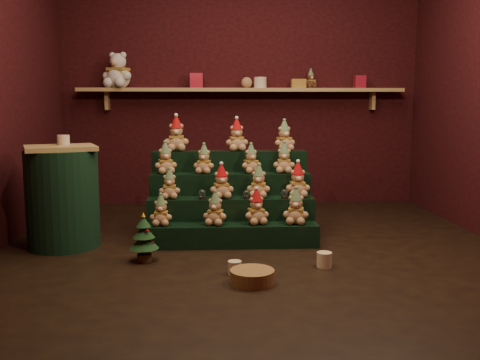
{
  "coord_description": "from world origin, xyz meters",
  "views": [
    {
      "loc": [
        -0.3,
        -4.15,
        1.14
      ],
      "look_at": [
        -0.09,
        0.25,
        0.52
      ],
      "focal_mm": 40.0,
      "sensor_mm": 36.0,
      "label": 1
    }
  ],
  "objects": [
    {
      "name": "ground",
      "position": [
        0.0,
        0.0,
        0.0
      ],
      "size": [
        4.0,
        4.0,
        0.0
      ],
      "primitive_type": "plane",
      "color": "black",
      "rests_on": "ground"
    },
    {
      "name": "back_wall",
      "position": [
        0.0,
        2.05,
        1.4
      ],
      "size": [
        4.0,
        0.1,
        2.8
      ],
      "primitive_type": "cube",
      "color": "black",
      "rests_on": "ground"
    },
    {
      "name": "front_wall",
      "position": [
        0.0,
        -2.05,
        1.4
      ],
      "size": [
        4.0,
        0.1,
        2.8
      ],
      "primitive_type": "cube",
      "color": "black",
      "rests_on": "ground"
    },
    {
      "name": "back_shelf",
      "position": [
        0.0,
        1.87,
        1.29
      ],
      "size": [
        3.6,
        0.26,
        0.24
      ],
      "color": "tan",
      "rests_on": "ground"
    },
    {
      "name": "riser_tier_front",
      "position": [
        -0.17,
        0.06,
        0.09
      ],
      "size": [
        1.4,
        0.22,
        0.18
      ],
      "primitive_type": "cube",
      "color": "black",
      "rests_on": "ground"
    },
    {
      "name": "riser_tier_midfront",
      "position": [
        -0.17,
        0.28,
        0.18
      ],
      "size": [
        1.4,
        0.22,
        0.36
      ],
      "primitive_type": "cube",
      "color": "black",
      "rests_on": "ground"
    },
    {
      "name": "riser_tier_midback",
      "position": [
        -0.17,
        0.5,
        0.27
      ],
      "size": [
        1.4,
        0.22,
        0.54
      ],
      "primitive_type": "cube",
      "color": "black",
      "rests_on": "ground"
    },
    {
      "name": "riser_tier_back",
      "position": [
        -0.17,
        0.72,
        0.36
      ],
      "size": [
        1.4,
        0.22,
        0.72
      ],
      "primitive_type": "cube",
      "color": "black",
      "rests_on": "ground"
    },
    {
      "name": "teddy_0",
      "position": [
        -0.74,
        0.06,
        0.3
      ],
      "size": [
        0.18,
        0.16,
        0.25
      ],
      "primitive_type": null,
      "rotation": [
        0.0,
        0.0,
        -0.02
      ],
      "color": "tan",
      "rests_on": "riser_tier_front"
    },
    {
      "name": "teddy_1",
      "position": [
        -0.3,
        0.06,
        0.31
      ],
      "size": [
        0.23,
        0.22,
        0.27
      ],
      "primitive_type": null,
      "rotation": [
        0.0,
        0.0,
        -0.27
      ],
      "color": "tan",
      "rests_on": "riser_tier_front"
    },
    {
      "name": "teddy_2",
      "position": [
        0.03,
        0.08,
        0.32
      ],
      "size": [
        0.24,
        0.23,
        0.28
      ],
      "primitive_type": null,
      "rotation": [
        0.0,
        0.0,
        0.28
      ],
      "color": "tan",
      "rests_on": "riser_tier_front"
    },
    {
      "name": "teddy_3",
      "position": [
        0.35,
        0.07,
        0.33
      ],
      "size": [
        0.24,
        0.22,
        0.29
      ],
      "primitive_type": null,
      "rotation": [
        0.0,
        0.0,
        -0.2
      ],
      "color": "tan",
      "rests_on": "riser_tier_front"
    },
    {
      "name": "teddy_4",
      "position": [
        -0.68,
        0.28,
        0.48
      ],
      "size": [
        0.18,
        0.17,
        0.25
      ],
      "primitive_type": null,
      "rotation": [
        0.0,
        0.0,
        0.04
      ],
      "color": "tan",
      "rests_on": "riser_tier_midfront"
    },
    {
      "name": "teddy_5",
      "position": [
        -0.25,
        0.27,
        0.5
      ],
      "size": [
        0.23,
        0.21,
        0.28
      ],
      "primitive_type": null,
      "rotation": [
        0.0,
        0.0,
        0.19
      ],
      "color": "tan",
      "rests_on": "riser_tier_midfront"
    },
    {
      "name": "teddy_6",
      "position": [
        0.07,
        0.3,
        0.5
      ],
      "size": [
        0.23,
        0.21,
        0.28
      ],
      "primitive_type": null,
      "rotation": [
        0.0,
        0.0,
        -0.17
      ],
      "color": "tan",
      "rests_on": "riser_tier_midfront"
    },
    {
      "name": "teddy_7",
      "position": [
        0.4,
        0.3,
        0.51
      ],
      "size": [
        0.21,
        0.19,
        0.29
      ],
      "primitive_type": null,
      "rotation": [
        0.0,
        0.0,
        0.02
      ],
      "color": "tan",
      "rests_on": "riser_tier_midfront"
    },
    {
      "name": "teddy_8",
      "position": [
        -0.74,
        0.52,
        0.68
      ],
      "size": [
        0.24,
        0.22,
        0.27
      ],
      "primitive_type": null,
      "rotation": [
        0.0,
        0.0,
        0.28
      ],
      "color": "tan",
      "rests_on": "riser_tier_midback"
    },
    {
      "name": "teddy_9",
      "position": [
        -0.4,
        0.52,
        0.67
      ],
      "size": [
        0.21,
        0.2,
        0.25
      ],
      "primitive_type": null,
      "rotation": [
        0.0,
        0.0,
        -0.21
      ],
      "color": "tan",
      "rests_on": "riser_tier_midback"
    },
    {
      "name": "teddy_10",
      "position": [
        0.01,
        0.52,
        0.67
      ],
      "size": [
        0.23,
        0.21,
        0.26
      ],
      "primitive_type": null,
      "rotation": [
        0.0,
        0.0,
        0.33
      ],
      "color": "tan",
      "rests_on": "riser_tier_midback"
    },
    {
      "name": "teddy_11",
      "position": [
        0.31,
        0.52,
        0.67
      ],
      "size": [
        0.21,
        0.19,
        0.27
      ],
      "primitive_type": null,
      "rotation": [
        0.0,
        0.0,
        -0.13
      ],
      "color": "tan",
      "rests_on": "riser_tier_midback"
    },
    {
      "name": "teddy_12",
      "position": [
        -0.65,
        0.74,
        0.87
      ],
      "size": [
        0.23,
        0.21,
        0.31
      ],
      "primitive_type": null,
      "rotation": [
        0.0,
        0.0,
        0.03
      ],
      "color": "tan",
      "rests_on": "riser_tier_back"
    },
    {
      "name": "teddy_13",
      "position": [
        -0.1,
        0.71,
        0.86
      ],
      "size": [
        0.23,
        0.21,
        0.29
      ],
      "primitive_type": null,
      "rotation": [
        0.0,
        0.0,
        0.13
      ],
      "color": "tan",
      "rests_on": "riser_tier_back"
    },
    {
      "name": "teddy_14",
      "position": [
        0.33,
        0.71,
        0.86
      ],
      "size": [
        0.24,
        0.23,
        0.28
      ],
      "primitive_type": null,
      "rotation": [
        0.0,
        0.0,
        0.3
      ],
      "color": "tan",
      "rests_on": "riser_tier_back"
    },
    {
      "name": "snow_globe_a",
      "position": [
        -0.41,
        0.22,
        0.4
      ],
      "size": [
        0.06,
        0.06,
        0.08
      ],
      "color": "black",
      "rests_on": "riser_tier_midfront"
    },
    {
      "name": "snow_globe_b",
      "position": [
        -0.04,
        0.22,
        0.4
      ],
      "size": [
        0.06,
        0.06,
        0.08
      ],
      "color": "black",
      "rests_on": "riser_tier_midfront"
    },
    {
      "name": "snow_globe_c",
      "position": [
        0.28,
        0.22,
        0.4
      ],
      "size": [
        0.06,
        0.06,
        0.08
      ],
      "color": "black",
      "rests_on": "riser_tier_midfront"
    },
    {
      "name": "side_table",
      "position": [
        -1.52,
        0.13,
        0.4
      ],
      "size": [
        0.66,
        0.6,
        0.82
      ],
      "rotation": [
        0.0,
        0.0,
        0.36
      ],
      "color": "tan",
      "rests_on": "ground"
    },
    {
      "name": "table_ornament",
      "position": [
        -1.52,
        0.23,
        0.86
      ],
      "size": [
        0.1,
        0.1,
        0.08
      ],
      "primitive_type": "cylinder",
      "color": "beige",
      "rests_on": "side_table"
    },
    {
      "name": "mini_christmas_tree",
      "position": [
        -0.82,
        -0.32,
        0.18
      ],
      "size": [
        0.21,
        0.21,
        0.37
      ],
      "rotation": [
        0.0,
        0.0,
        -0.17
      ],
      "color": "#483219",
      "rests_on": "ground"
    },
    {
      "name": "mug_left",
      "position": [
        -0.17,
        -0.66,
        0.05
      ],
      "size": [
        0.09,
        0.09,
        0.09
      ],
      "primitive_type": "cylinder",
      "color": "beige",
      "rests_on": "ground"
    },
    {
      "name": "mug_right",
      "position": [
        0.46,
        -0.53,
        0.05
      ],
      "size": [
        0.11,
        0.11,
        0.11
      ],
      "primitive_type": "cylinder",
      "color": "beige",
      "rests_on": "ground"
    },
    {
      "name": "wicker_basket",
      "position": [
        -0.07,
        -0.85,
        0.04
      ],
      "size": [
        0.38,
        0.38,
        0.09
      ],
      "primitive_type": "cylinder",
      "rotation": [
        0.0,
        0.0,
        0.42
      ],
      "color": "olive",
      "rests_on": "ground"
    },
    {
      "name": "white_bear",
      "position": [
        -1.35,
        1.84,
        1.56
      ],
      "size": [
        0.43,
        0.41,
        0.48
      ],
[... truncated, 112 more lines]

